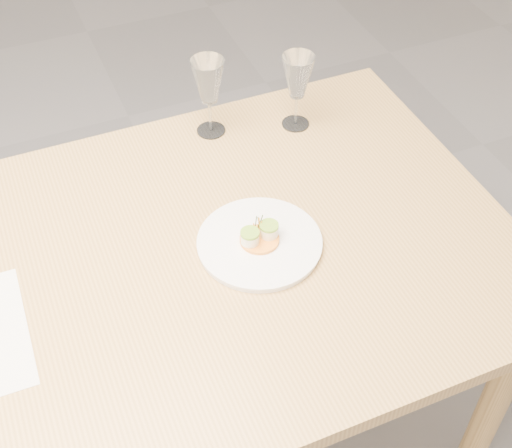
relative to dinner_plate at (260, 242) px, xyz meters
name	(u,v)px	position (x,y,z in m)	size (l,w,h in m)	color
dinner_plate	(260,242)	(0.00, 0.00, 0.00)	(0.28, 0.28, 0.07)	white
wine_glass_1	(208,83)	(0.04, 0.43, 0.14)	(0.09, 0.09, 0.21)	white
wine_glass_2	(298,78)	(0.26, 0.37, 0.13)	(0.08, 0.08, 0.21)	white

